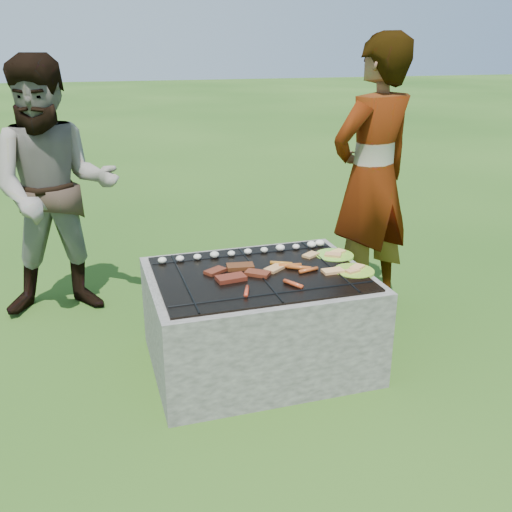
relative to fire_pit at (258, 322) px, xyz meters
The scene contains 10 objects.
lawn 0.28m from the fire_pit, ahead, with size 60.00×60.00×0.00m, color #1E4511.
fire_pit is the anchor object (origin of this frame).
mushrooms 0.48m from the fire_pit, 78.14° to the left, with size 1.12×0.07×0.04m.
pork_slabs 0.37m from the fire_pit, behind, with size 0.38×0.27×0.02m.
sausages 0.39m from the fire_pit, 25.44° to the right, with size 0.54×0.45×0.03m.
bread_on_grate 0.45m from the fire_pit, ahead, with size 0.46×0.39×0.02m.
plate_far 0.67m from the fire_pit, 14.36° to the left, with size 0.26×0.26×0.03m.
plate_near 0.66m from the fire_pit, 13.89° to the right, with size 0.29×0.29×0.03m.
cook 1.38m from the fire_pit, 29.62° to the left, with size 0.72×0.47×1.98m, color #A69C8A.
bystander 1.75m from the fire_pit, 134.58° to the left, with size 0.90×0.70×1.84m, color gray.
Camera 1 is at (-0.94, -3.01, 1.89)m, focal length 40.00 mm.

